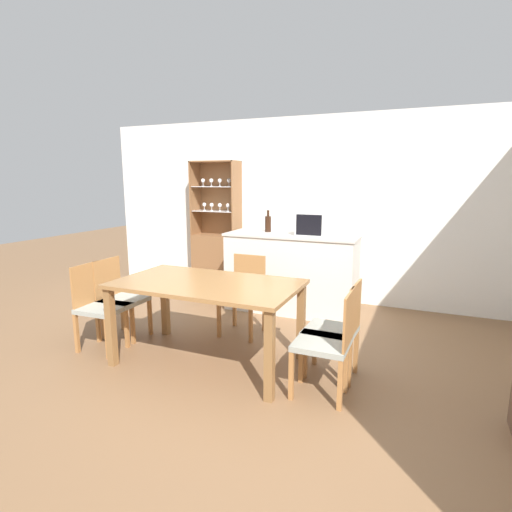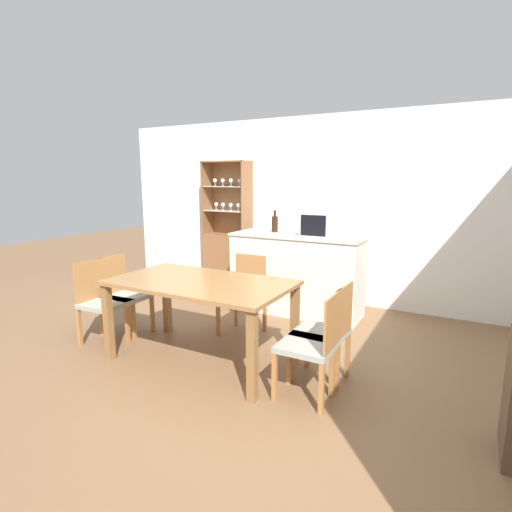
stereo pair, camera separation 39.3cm
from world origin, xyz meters
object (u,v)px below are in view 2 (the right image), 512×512
at_px(dining_chair_head_far, 244,294).
at_px(dining_chair_side_left_far, 123,295).
at_px(dining_chair_side_left_near, 102,302).
at_px(display_cabinet, 228,252).
at_px(dining_chair_side_right_near, 313,345).
at_px(dining_chair_side_right_far, 325,333).
at_px(wine_bottle, 275,224).
at_px(dining_table, 200,291).
at_px(microwave, 323,224).

relative_size(dining_chair_head_far, dining_chair_side_left_far, 1.00).
xyz_separation_m(dining_chair_side_left_far, dining_chair_side_left_near, (0.00, -0.29, 0.00)).
xyz_separation_m(display_cabinet, dining_chair_side_right_near, (2.29, -2.38, -0.16)).
height_order(dining_chair_side_left_far, dining_chair_side_left_near, same).
relative_size(dining_chair_head_far, dining_chair_side_right_far, 1.00).
distance_m(display_cabinet, wine_bottle, 1.22).
bearing_deg(dining_table, wine_bottle, 93.66).
bearing_deg(dining_chair_side_right_far, dining_chair_side_left_far, 92.66).
xyz_separation_m(dining_chair_side_right_near, wine_bottle, (-1.28, 1.96, 0.69)).
relative_size(dining_chair_side_right_near, wine_bottle, 3.02).
distance_m(dining_chair_side_right_far, microwave, 1.85).
relative_size(dining_chair_side_left_far, wine_bottle, 3.02).
bearing_deg(dining_chair_side_left_far, display_cabinet, 178.62).
bearing_deg(dining_chair_side_right_far, microwave, 22.77).
bearing_deg(dining_chair_side_right_far, dining_chair_side_left_near, 99.67).
height_order(dining_chair_head_far, dining_chair_side_right_far, same).
xyz_separation_m(display_cabinet, microwave, (1.70, -0.50, 0.56)).
distance_m(dining_chair_side_left_near, microwave, 2.66).
bearing_deg(dining_chair_side_left_far, dining_chair_side_right_far, 89.55).
relative_size(dining_chair_side_right_near, dining_chair_side_left_near, 1.00).
bearing_deg(dining_table, dining_chair_side_left_near, -172.93).
distance_m(display_cabinet, dining_table, 2.51).
bearing_deg(display_cabinet, dining_chair_side_right_far, -42.63).
height_order(dining_chair_head_far, dining_chair_side_left_far, same).
xyz_separation_m(dining_table, dining_chair_side_right_near, (1.16, -0.14, -0.24)).
distance_m(dining_chair_side_right_near, dining_chair_side_left_far, 2.34).
distance_m(display_cabinet, dining_chair_side_right_near, 3.31).
bearing_deg(dining_chair_side_left_near, microwave, 134.62).
bearing_deg(display_cabinet, dining_chair_side_left_near, -90.86).
bearing_deg(microwave, dining_chair_side_right_near, -72.73).
bearing_deg(dining_chair_side_left_near, dining_table, 94.29).
relative_size(dining_chair_side_left_near, microwave, 1.76).
xyz_separation_m(display_cabinet, dining_chair_side_left_far, (-0.04, -2.10, -0.16)).
relative_size(dining_chair_side_left_far, microwave, 1.76).
xyz_separation_m(dining_chair_head_far, dining_chair_side_left_far, (-1.16, -0.66, 0.00)).
distance_m(dining_chair_side_left_near, wine_bottle, 2.33).
bearing_deg(dining_chair_side_right_far, dining_table, 99.56).
bearing_deg(wine_bottle, dining_chair_side_left_far, -121.93).
bearing_deg(dining_chair_head_far, wine_bottle, -83.22).
relative_size(display_cabinet, dining_chair_side_right_far, 2.28).
bearing_deg(microwave, dining_table, -108.24).
xyz_separation_m(dining_chair_side_right_near, dining_chair_side_left_near, (-2.32, -0.00, 0.00)).
height_order(display_cabinet, dining_chair_side_right_far, display_cabinet).
bearing_deg(wine_bottle, dining_chair_side_right_near, -56.90).
bearing_deg(dining_chair_side_left_near, display_cabinet, 176.36).
xyz_separation_m(dining_chair_side_left_far, microwave, (1.74, 1.60, 0.72)).
relative_size(dining_table, microwave, 3.42).
relative_size(dining_chair_side_left_near, wine_bottle, 3.02).
bearing_deg(dining_table, dining_chair_side_right_far, 6.86).
height_order(dining_chair_side_right_near, wine_bottle, wine_bottle).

